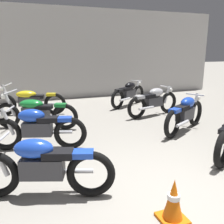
{
  "coord_description": "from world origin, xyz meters",
  "views": [
    {
      "loc": [
        -1.97,
        -2.51,
        1.99
      ],
      "look_at": [
        0.0,
        2.76,
        0.55
      ],
      "focal_mm": 39.53,
      "sensor_mm": 36.0,
      "label": 1
    }
  ],
  "objects_px": {
    "motorcycle_left_row_1": "(37,128)",
    "traffic_cone": "(173,201)",
    "motorcycle_left_row_2": "(35,112)",
    "motorcycle_left_row_0": "(42,166)",
    "motorcycle_right_row_3": "(129,93)",
    "motorcycle_right_row_1": "(185,113)",
    "motorcycle_right_row_2": "(154,101)",
    "motorcycle_left_row_3": "(30,101)"
  },
  "relations": [
    {
      "from": "motorcycle_right_row_1",
      "to": "motorcycle_right_row_2",
      "type": "bearing_deg",
      "value": 89.43
    },
    {
      "from": "motorcycle_left_row_0",
      "to": "motorcycle_right_row_1",
      "type": "relative_size",
      "value": 1.06
    },
    {
      "from": "motorcycle_left_row_0",
      "to": "traffic_cone",
      "type": "bearing_deg",
      "value": -36.99
    },
    {
      "from": "motorcycle_right_row_2",
      "to": "motorcycle_left_row_0",
      "type": "bearing_deg",
      "value": -137.76
    },
    {
      "from": "motorcycle_right_row_3",
      "to": "motorcycle_left_row_2",
      "type": "bearing_deg",
      "value": -154.13
    },
    {
      "from": "motorcycle_left_row_0",
      "to": "motorcycle_left_row_1",
      "type": "xyz_separation_m",
      "value": [
        0.06,
        1.76,
        0.0
      ]
    },
    {
      "from": "motorcycle_left_row_3",
      "to": "motorcycle_left_row_0",
      "type": "bearing_deg",
      "value": -90.61
    },
    {
      "from": "motorcycle_right_row_1",
      "to": "motorcycle_right_row_3",
      "type": "relative_size",
      "value": 1.02
    },
    {
      "from": "motorcycle_left_row_2",
      "to": "motorcycle_right_row_2",
      "type": "relative_size",
      "value": 1.04
    },
    {
      "from": "motorcycle_left_row_3",
      "to": "motorcycle_right_row_1",
      "type": "distance_m",
      "value": 4.62
    },
    {
      "from": "motorcycle_left_row_1",
      "to": "traffic_cone",
      "type": "xyz_separation_m",
      "value": [
        1.33,
        -2.8,
        -0.2
      ]
    },
    {
      "from": "motorcycle_left_row_1",
      "to": "motorcycle_right_row_3",
      "type": "relative_size",
      "value": 1.1
    },
    {
      "from": "motorcycle_left_row_2",
      "to": "motorcycle_left_row_0",
      "type": "bearing_deg",
      "value": -92.17
    },
    {
      "from": "motorcycle_right_row_2",
      "to": "traffic_cone",
      "type": "relative_size",
      "value": 3.6
    },
    {
      "from": "motorcycle_right_row_1",
      "to": "motorcycle_left_row_1",
      "type": "bearing_deg",
      "value": 178.85
    },
    {
      "from": "motorcycle_right_row_3",
      "to": "traffic_cone",
      "type": "distance_m",
      "value": 6.18
    },
    {
      "from": "motorcycle_left_row_1",
      "to": "traffic_cone",
      "type": "bearing_deg",
      "value": -64.63
    },
    {
      "from": "motorcycle_left_row_2",
      "to": "motorcycle_left_row_3",
      "type": "bearing_deg",
      "value": 92.69
    },
    {
      "from": "motorcycle_left_row_2",
      "to": "motorcycle_right_row_3",
      "type": "relative_size",
      "value": 1.15
    },
    {
      "from": "motorcycle_left_row_1",
      "to": "motorcycle_left_row_2",
      "type": "height_order",
      "value": "motorcycle_left_row_2"
    },
    {
      "from": "motorcycle_left_row_0",
      "to": "motorcycle_left_row_3",
      "type": "distance_m",
      "value": 4.66
    },
    {
      "from": "motorcycle_left_row_2",
      "to": "motorcycle_right_row_2",
      "type": "bearing_deg",
      "value": 1.52
    },
    {
      "from": "motorcycle_left_row_1",
      "to": "motorcycle_left_row_2",
      "type": "distance_m",
      "value": 1.41
    },
    {
      "from": "motorcycle_left_row_3",
      "to": "traffic_cone",
      "type": "xyz_separation_m",
      "value": [
        1.34,
        -5.71,
        -0.19
      ]
    },
    {
      "from": "motorcycle_left_row_1",
      "to": "motorcycle_right_row_3",
      "type": "xyz_separation_m",
      "value": [
        3.38,
        3.02,
        0.0
      ]
    },
    {
      "from": "motorcycle_right_row_3",
      "to": "motorcycle_right_row_2",
      "type": "bearing_deg",
      "value": -84.32
    },
    {
      "from": "motorcycle_left_row_2",
      "to": "motorcycle_right_row_1",
      "type": "bearing_deg",
      "value": -23.24
    },
    {
      "from": "motorcycle_left_row_1",
      "to": "motorcycle_right_row_1",
      "type": "relative_size",
      "value": 1.07
    },
    {
      "from": "motorcycle_left_row_1",
      "to": "motorcycle_left_row_3",
      "type": "xyz_separation_m",
      "value": [
        -0.01,
        2.91,
        -0.01
      ]
    },
    {
      "from": "motorcycle_left_row_0",
      "to": "motorcycle_right_row_2",
      "type": "bearing_deg",
      "value": 42.24
    },
    {
      "from": "motorcycle_left_row_0",
      "to": "motorcycle_left_row_2",
      "type": "bearing_deg",
      "value": 87.83
    },
    {
      "from": "motorcycle_left_row_1",
      "to": "motorcycle_right_row_1",
      "type": "distance_m",
      "value": 3.51
    },
    {
      "from": "motorcycle_left_row_0",
      "to": "traffic_cone",
      "type": "distance_m",
      "value": 1.75
    },
    {
      "from": "motorcycle_left_row_2",
      "to": "motorcycle_right_row_3",
      "type": "xyz_separation_m",
      "value": [
        3.32,
        1.61,
        0.01
      ]
    },
    {
      "from": "motorcycle_left_row_3",
      "to": "motorcycle_right_row_1",
      "type": "bearing_deg",
      "value": -40.21
    },
    {
      "from": "traffic_cone",
      "to": "motorcycle_right_row_1",
      "type": "bearing_deg",
      "value": 51.37
    },
    {
      "from": "motorcycle_left_row_2",
      "to": "motorcycle_right_row_2",
      "type": "xyz_separation_m",
      "value": [
        3.47,
        0.09,
        0.01
      ]
    },
    {
      "from": "motorcycle_left_row_2",
      "to": "traffic_cone",
      "type": "relative_size",
      "value": 3.73
    },
    {
      "from": "traffic_cone",
      "to": "motorcycle_right_row_2",
      "type": "bearing_deg",
      "value": 62.95
    },
    {
      "from": "motorcycle_left_row_1",
      "to": "motorcycle_left_row_3",
      "type": "bearing_deg",
      "value": 90.24
    },
    {
      "from": "motorcycle_left_row_0",
      "to": "motorcycle_right_row_3",
      "type": "distance_m",
      "value": 5.89
    },
    {
      "from": "motorcycle_right_row_2",
      "to": "motorcycle_left_row_3",
      "type": "bearing_deg",
      "value": 158.36
    }
  ]
}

